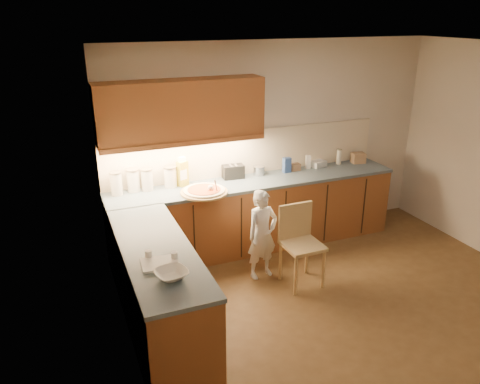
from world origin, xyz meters
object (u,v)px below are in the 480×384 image
Objects in this scene: wooden_chair at (299,239)px; oil_jug at (183,173)px; child at (262,234)px; toaster at (233,172)px; pizza_on_board at (204,191)px.

wooden_chair is 2.51× the size of oil_jug.
toaster is at bearing 81.00° from child.
oil_jug reaches higher than wooden_chair.
toaster is (0.67, 0.03, -0.08)m from oil_jug.
child is 1.16× the size of wooden_chair.
wooden_chair is at bearing -69.05° from toaster.
pizza_on_board is 0.60× the size of wooden_chair.
child is (0.51, -0.54, -0.41)m from pizza_on_board.
child is 3.81× the size of toaster.
wooden_chair is (0.34, -0.26, 0.00)m from child.
wooden_chair is at bearing -43.38° from pizza_on_board.
toaster reaches higher than child.
pizza_on_board is 0.85m from child.
toaster reaches higher than wooden_chair.
pizza_on_board is at bearing -139.22° from toaster.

